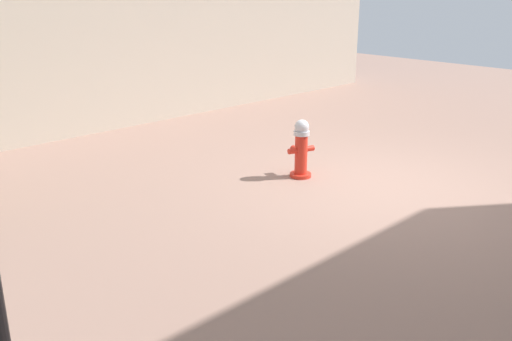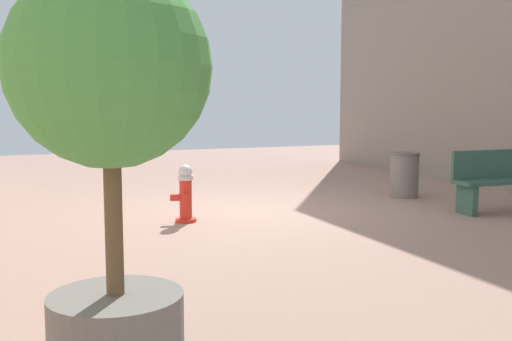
% 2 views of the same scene
% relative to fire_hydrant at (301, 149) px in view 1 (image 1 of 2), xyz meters
% --- Properties ---
extents(ground_plane, '(23.40, 23.40, 0.00)m').
position_rel_fire_hydrant_xyz_m(ground_plane, '(-1.19, -0.51, -0.41)').
color(ground_plane, '#9E7A6B').
extents(fire_hydrant, '(0.37, 0.40, 0.81)m').
position_rel_fire_hydrant_xyz_m(fire_hydrant, '(0.00, 0.00, 0.00)').
color(fire_hydrant, red).
rests_on(fire_hydrant, ground_plane).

